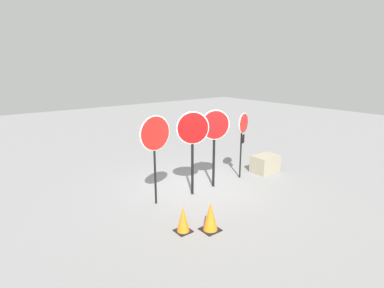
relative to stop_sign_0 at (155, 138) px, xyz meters
The scene contains 8 objects.
ground_plane 2.48m from the stop_sign_0, ahead, with size 40.00×40.00×0.00m, color gray.
stop_sign_0 is the anchor object (origin of this frame).
stop_sign_1 1.15m from the stop_sign_0, ahead, with size 0.83×0.45×2.47m.
stop_sign_2 2.03m from the stop_sign_0, ahead, with size 0.84×0.37×2.43m.
stop_sign_3 3.28m from the stop_sign_0, ahead, with size 0.63×0.25×2.21m.
traffic_cone_0 2.22m from the stop_sign_0, 99.34° to the right, with size 0.35×0.35×0.62m.
traffic_cone_1 2.45m from the stop_sign_0, 81.93° to the right, with size 0.41×0.41×0.70m.
storage_crate 4.65m from the stop_sign_0, ahead, with size 0.91×0.66×0.61m.
Camera 1 is at (-5.47, -6.66, 3.68)m, focal length 28.00 mm.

